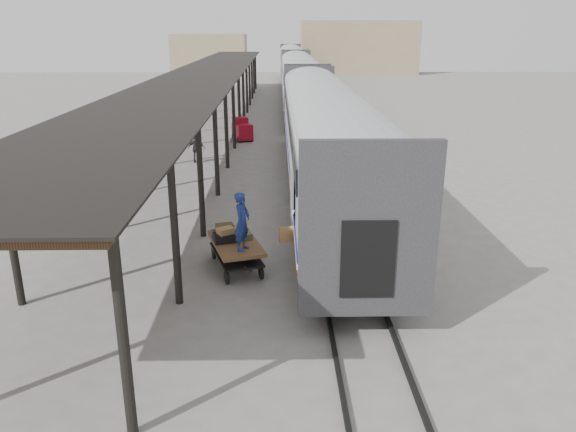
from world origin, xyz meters
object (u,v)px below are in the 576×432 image
Objects in this scene: baggage_cart at (236,248)px; luggage_tug at (242,130)px; porter at (242,222)px; pedestrian at (196,149)px.

baggage_cart is 20.34m from luggage_tug.
porter reaches higher than pedestrian.
porter reaches higher than luggage_tug.
baggage_cart is 1.58× the size of porter.
luggage_tug reaches higher than baggage_cart.
pedestrian is (-2.05, -6.28, 0.12)m from luggage_tug.
baggage_cart is 14.37m from pedestrian.
pedestrian is (-3.08, 14.04, 0.12)m from baggage_cart.
baggage_cart is at bearing -107.70° from luggage_tug.
pedestrian is at bearing -128.67° from luggage_tug.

